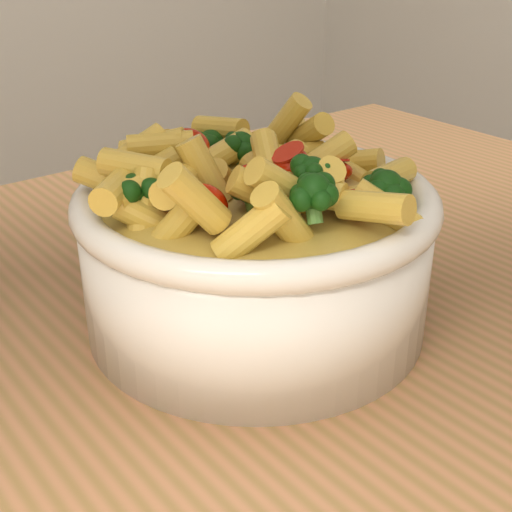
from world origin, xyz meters
TOP-DOWN VIEW (x-y plane):
  - serving_bowl at (0.10, 0.03)m, footprint 0.23×0.23m
  - pasta_salad at (0.10, 0.03)m, footprint 0.18×0.18m

SIDE VIEW (x-z plane):
  - serving_bowl at x=0.10m, z-range 0.90..1.00m
  - pasta_salad at x=0.10m, z-range 0.99..1.03m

